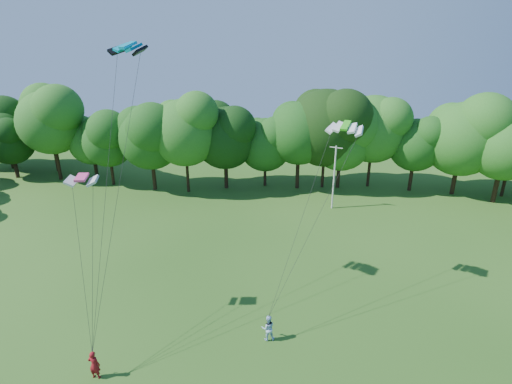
# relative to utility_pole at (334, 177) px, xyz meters

# --- Properties ---
(utility_pole) EXTENTS (1.43, 0.60, 7.47)m
(utility_pole) POSITION_rel_utility_pole_xyz_m (0.00, 0.00, 0.00)
(utility_pole) COLOR beige
(utility_pole) RESTS_ON ground
(kite_flyer_left) EXTENTS (0.70, 0.46, 1.89)m
(kite_flyer_left) POSITION_rel_utility_pole_xyz_m (-14.35, -27.44, -2.92)
(kite_flyer_left) COLOR maroon
(kite_flyer_left) RESTS_ON ground
(kite_flyer_right) EXTENTS (1.03, 0.88, 1.83)m
(kite_flyer_right) POSITION_rel_utility_pole_xyz_m (-4.79, -22.78, -2.95)
(kite_flyer_right) COLOR #ACD0EF
(kite_flyer_right) RESTS_ON ground
(kite_teal) EXTENTS (2.87, 2.09, 0.51)m
(kite_teal) POSITION_rel_utility_pole_xyz_m (-14.54, -18.18, 14.31)
(kite_teal) COLOR #0585A8
(kite_teal) RESTS_ON ground
(kite_green) EXTENTS (2.69, 1.89, 0.59)m
(kite_green) POSITION_rel_utility_pole_xyz_m (-0.34, -15.58, 9.04)
(kite_green) COLOR green
(kite_green) RESTS_ON ground
(kite_pink) EXTENTS (2.11, 1.29, 0.33)m
(kite_pink) POSITION_rel_utility_pole_xyz_m (-16.75, -22.03, 6.58)
(kite_pink) COLOR #E74084
(kite_pink) RESTS_ON ground
(tree_back_west) EXTENTS (9.42, 9.42, 13.70)m
(tree_back_west) POSITION_rel_utility_pole_xyz_m (-40.20, 8.25, 4.69)
(tree_back_west) COLOR black
(tree_back_west) RESTS_ON ground
(tree_back_center) EXTENTS (10.78, 10.78, 15.68)m
(tree_back_center) POSITION_rel_utility_pole_xyz_m (-1.10, 7.07, 5.93)
(tree_back_center) COLOR black
(tree_back_center) RESTS_ON ground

